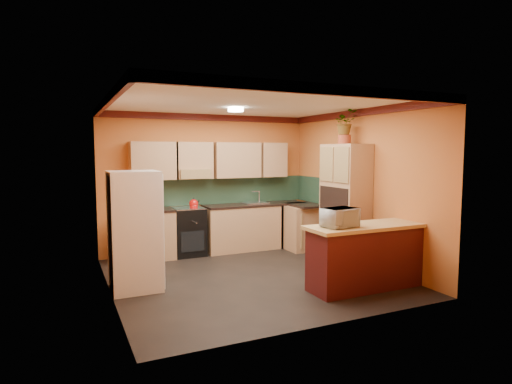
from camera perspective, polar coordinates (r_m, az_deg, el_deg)
room_shell at (r=6.87m, az=-1.53°, el=6.39°), size 4.24×4.24×2.72m
base_cabinets_back at (r=8.46m, az=-4.93°, el=-5.04°), size 3.65×0.60×0.88m
countertop_back at (r=8.39m, az=-4.96°, el=-1.95°), size 3.65×0.62×0.04m
stove at (r=8.27m, az=-9.02°, el=-5.22°), size 0.58×0.58×0.91m
kettle at (r=8.17m, az=-8.31°, el=-1.47°), size 0.20×0.20×0.18m
sink at (r=8.67m, az=-0.13°, el=-1.45°), size 0.48×0.40×0.03m
base_cabinets_right at (r=8.72m, az=6.69°, el=-4.74°), size 0.60×0.80×0.88m
countertop_right at (r=8.65m, az=6.73°, el=-1.74°), size 0.62×0.80×0.04m
fridge at (r=6.33m, az=-15.89°, el=-4.99°), size 0.68×0.66×1.70m
pantry at (r=7.67m, az=11.77°, el=-1.60°), size 0.48×0.90×2.10m
fern_pot at (r=7.65m, az=11.71°, el=6.87°), size 0.22×0.22×0.16m
fern at (r=7.67m, az=11.75°, el=9.07°), size 0.40×0.35×0.43m
breakfast_bar at (r=6.46m, az=14.76°, el=-8.48°), size 1.80×0.55×0.88m
bar_top at (r=6.36m, az=14.86°, el=-4.41°), size 1.90×0.65×0.05m
microwave at (r=6.02m, az=11.11°, el=-3.36°), size 0.53×0.41×0.26m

